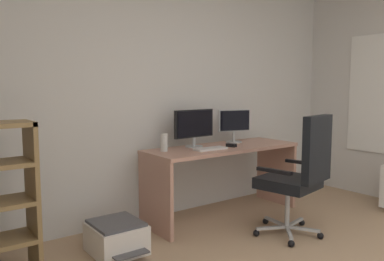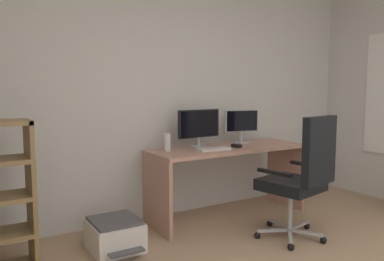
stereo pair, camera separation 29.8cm
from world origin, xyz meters
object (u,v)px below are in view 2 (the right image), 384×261
Objects in this scene: monitor_secondary at (242,123)px; keyboard at (214,149)px; printer at (115,235)px; computer_mouse at (236,146)px; monitor_main at (199,125)px; desk at (228,164)px; desktop_speaker at (167,142)px; office_chair at (302,174)px.

monitor_secondary is 0.62m from keyboard.
computer_mouse is at bearing 4.15° from printer.
monitor_main reaches higher than computer_mouse.
desktop_speaker is at bearing 172.10° from desk.
monitor_main is 4.95× the size of computer_mouse.
desktop_speaker is (-0.95, -0.05, -0.14)m from monitor_secondary.
monitor_main reaches higher than desktop_speaker.
monitor_secondary is 1.07m from office_chair.
monitor_main is (-0.27, 0.14, 0.41)m from desk.
monitor_secondary is (0.56, 0.00, -0.00)m from monitor_main.
computer_mouse is at bearing -35.35° from monitor_main.
desktop_speaker is 1.28m from office_chair.
monitor_main is 0.32m from keyboard.
office_chair is at bearing -66.76° from monitor_main.
monitor_main is at bearing 130.05° from computer_mouse.
office_chair reaches higher than desktop_speaker.
office_chair is at bearing -96.17° from computer_mouse.
office_chair is at bearing -24.75° from printer.
computer_mouse is (0.04, -0.08, 0.20)m from desk.
monitor_secondary is 0.34× the size of office_chair.
computer_mouse reaches higher than keyboard.
office_chair reaches higher than computer_mouse.
office_chair is 1.69m from printer.
desk reaches higher than printer.
keyboard is (-0.54, -0.24, -0.21)m from monitor_secondary.
desk is 0.51m from monitor_main.
office_chair is at bearing -97.17° from monitor_secondary.
office_chair is (0.41, -0.76, -0.15)m from keyboard.
desktop_speaker is 0.99m from printer.
computer_mouse is (0.31, -0.22, -0.21)m from monitor_main.
keyboard reaches higher than printer.
office_chair reaches higher than printer.
computer_mouse is 0.80m from office_chair.
computer_mouse is 1.50m from printer.
monitor_secondary is 1.14× the size of keyboard.
keyboard is 1.24m from printer.
desk is at bearing 103.43° from computer_mouse.
keyboard reaches higher than desk.
desk is 1.39m from printer.
monitor_secondary reaches higher than printer.
monitor_secondary reaches higher than keyboard.
monitor_main is at bearing 6.83° from desktop_speaker.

